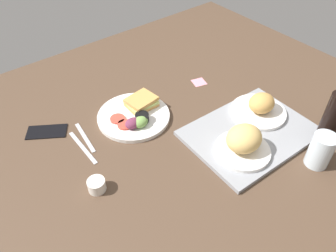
{
  "coord_description": "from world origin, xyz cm",
  "views": [
    {
      "loc": [
        55.87,
        70.87,
        84.35
      ],
      "look_at": [
        2.0,
        3.0,
        4.0
      ],
      "focal_mm": 35.2,
      "sensor_mm": 36.0,
      "label": 1
    }
  ],
  "objects": [
    {
      "name": "fork",
      "position": [
        26.83,
        -14.24,
        0.25
      ],
      "size": [
        3.34,
        17.05,
        0.5
      ],
      "primitive_type": "cube",
      "rotation": [
        0.0,
        0.0,
        1.46
      ],
      "color": "#B7B7BC",
      "rests_on": "ground_plane"
    },
    {
      "name": "cell_phone",
      "position": [
        36.49,
        -25.67,
        0.4
      ],
      "size": [
        16.0,
        13.88,
        0.8
      ],
      "primitive_type": "cube",
      "rotation": [
        0.0,
        0.0,
        -0.58
      ],
      "color": "black",
      "rests_on": "ground_plane"
    },
    {
      "name": "espresso_cup",
      "position": [
        34.61,
        8.65,
        2.0
      ],
      "size": [
        5.6,
        5.6,
        4.0
      ],
      "primitive_type": "cylinder",
      "color": "silver",
      "rests_on": "ground_plane"
    },
    {
      "name": "bread_plate_far",
      "position": [
        -11.57,
        26.42,
        5.87
      ],
      "size": [
        19.0,
        19.0,
        10.09
      ],
      "color": "white",
      "rests_on": "serving_tray"
    },
    {
      "name": "knife",
      "position": [
        29.83,
        -10.24,
        0.25
      ],
      "size": [
        1.45,
        19.0,
        0.5
      ],
      "primitive_type": "cube",
      "rotation": [
        0.0,
        0.0,
        1.57
      ],
      "color": "#B7B7BC",
      "rests_on": "ground_plane"
    },
    {
      "name": "serving_tray",
      "position": [
        -21.31,
        21.84,
        0.8
      ],
      "size": [
        46.22,
        34.68,
        1.6
      ],
      "primitive_type": "cube",
      "rotation": [
        0.0,
        0.0,
        -0.04
      ],
      "color": "gray",
      "rests_on": "ground_plane"
    },
    {
      "name": "ground_plane",
      "position": [
        0.0,
        0.0,
        -1.5
      ],
      "size": [
        190.0,
        150.0,
        3.0
      ],
      "primitive_type": "cube",
      "color": "#4C3828"
    },
    {
      "name": "soda_bottle",
      "position": [
        -40.34,
        39.9,
        9.9
      ],
      "size": [
        6.4,
        6.4,
        19.8
      ],
      "primitive_type": "cylinder",
      "color": "black",
      "rests_on": "ground_plane"
    },
    {
      "name": "plate_with_salad",
      "position": [
        6.17,
        -11.83,
        1.74
      ],
      "size": [
        27.85,
        27.85,
        5.4
      ],
      "color": "white",
      "rests_on": "ground_plane"
    },
    {
      "name": "sticky_note",
      "position": [
        -29.02,
        -14.12,
        0.06
      ],
      "size": [
        6.91,
        6.91,
        0.12
      ],
      "primitive_type": "cube",
      "rotation": [
        0.0,
        0.0,
        -0.28
      ],
      "color": "pink",
      "rests_on": "ground_plane"
    },
    {
      "name": "bread_plate_near",
      "position": [
        -31.56,
        17.0,
        4.53
      ],
      "size": [
        21.08,
        21.08,
        8.54
      ],
      "color": "white",
      "rests_on": "serving_tray"
    },
    {
      "name": "drinking_glass",
      "position": [
        -28.09,
        44.71,
        6.15
      ],
      "size": [
        7.6,
        7.6,
        12.3
      ],
      "primitive_type": "cylinder",
      "color": "silver",
      "rests_on": "ground_plane"
    }
  ]
}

